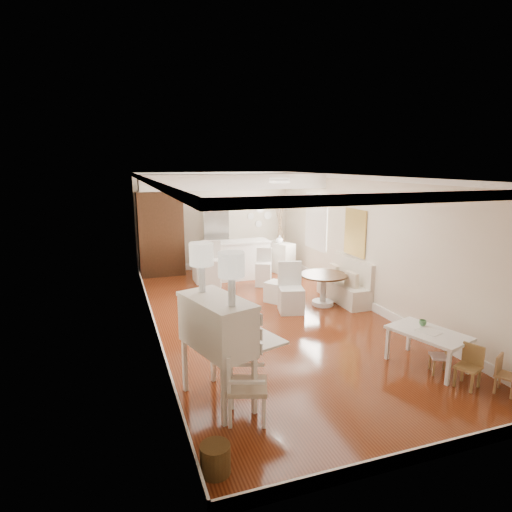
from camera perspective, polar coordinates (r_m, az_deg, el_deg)
room at (r=8.52m, az=1.24°, el=5.08°), size 9.00×9.04×2.82m
secretary_bureau at (r=5.60m, az=-5.16°, el=-12.49°), size 1.39×1.40×1.41m
gustavian_armchair at (r=5.37m, az=-1.16°, el=-16.78°), size 0.65×0.65×0.89m
wicker_basket at (r=4.75m, az=-5.45°, el=-25.34°), size 0.40×0.40×0.31m
kids_table at (r=7.15m, az=21.85°, el=-11.43°), size 0.98×1.28×0.56m
kids_chair_a at (r=6.75m, az=26.44°, el=-13.08°), size 0.38×0.38×0.61m
kids_chair_b at (r=7.02m, az=23.32°, el=-12.13°), size 0.35×0.35×0.54m
kids_chair_c at (r=6.84m, az=30.45°, el=-13.54°), size 0.35×0.35×0.54m
banquette at (r=9.80m, az=11.63°, el=-3.11°), size 0.52×1.60×0.98m
dining_table at (r=9.46m, az=8.95°, el=-4.45°), size 1.25×1.25×0.70m
slip_chair_near at (r=8.90m, az=4.72°, el=-4.28°), size 0.60×0.61×1.04m
slip_chair_far at (r=9.57m, az=2.78°, el=-3.51°), size 0.61×0.61×0.90m
breakfast_counter at (r=11.41m, az=-3.31°, el=-0.58°), size 2.05×0.65×1.03m
bar_stool_left at (r=10.54m, az=-6.00°, el=-1.26°), size 0.59×0.59×1.19m
bar_stool_right at (r=10.79m, az=1.00°, el=-1.52°), size 0.51×0.51×0.95m
pantry_cabinet at (r=12.01m, az=-12.60°, el=2.89°), size 1.20×0.60×2.30m
fridge at (r=12.37m, az=-3.76°, el=2.25°), size 0.75×0.65×1.80m
sideboard at (r=12.19m, az=3.16°, el=-0.16°), size 0.69×0.98×0.85m
pencil_cup at (r=7.24m, az=21.34°, el=-8.30°), size 0.15×0.15×0.09m
branch_vase at (r=12.04m, az=3.14°, el=2.28°), size 0.26×0.26×0.21m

